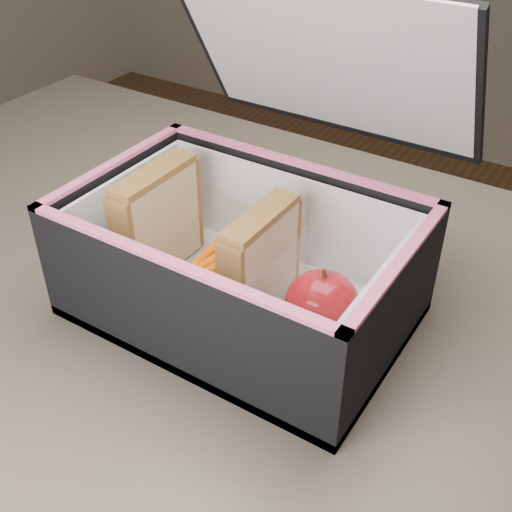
{
  "coord_description": "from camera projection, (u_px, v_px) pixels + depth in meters",
  "views": [
    {
      "loc": [
        0.3,
        -0.38,
        1.17
      ],
      "look_at": [
        0.03,
        0.03,
        0.81
      ],
      "focal_mm": 45.0,
      "sensor_mm": 36.0,
      "label": 1
    }
  ],
  "objects": [
    {
      "name": "kitchen_table",
      "position": [
        216.0,
        375.0,
        0.69
      ],
      "size": [
        1.2,
        0.8,
        0.75
      ],
      "color": "brown",
      "rests_on": "ground"
    },
    {
      "name": "lunch_bag",
      "position": [
        244.0,
        253.0,
        0.6
      ],
      "size": [
        0.31,
        0.31,
        0.29
      ],
      "color": "black",
      "rests_on": "kitchen_table"
    },
    {
      "name": "plastic_tub",
      "position": [
        208.0,
        259.0,
        0.62
      ],
      "size": [
        0.17,
        0.12,
        0.07
      ],
      "primitive_type": null,
      "color": "white",
      "rests_on": "lunch_bag"
    },
    {
      "name": "sandwich_left",
      "position": [
        158.0,
        221.0,
        0.64
      ],
      "size": [
        0.03,
        0.1,
        0.11
      ],
      "color": "tan",
      "rests_on": "plastic_tub"
    },
    {
      "name": "sandwich_right",
      "position": [
        260.0,
        262.0,
        0.58
      ],
      "size": [
        0.03,
        0.09,
        0.1
      ],
      "color": "tan",
      "rests_on": "plastic_tub"
    },
    {
      "name": "carrot_sticks",
      "position": [
        215.0,
        270.0,
        0.63
      ],
      "size": [
        0.04,
        0.13,
        0.03
      ],
      "color": "#E94407",
      "rests_on": "plastic_tub"
    },
    {
      "name": "paper_napkin",
      "position": [
        322.0,
        329.0,
        0.59
      ],
      "size": [
        0.1,
        0.1,
        0.01
      ],
      "primitive_type": "cube",
      "rotation": [
        0.0,
        0.0,
        0.42
      ],
      "color": "white",
      "rests_on": "lunch_bag"
    },
    {
      "name": "red_apple",
      "position": [
        322.0,
        305.0,
        0.56
      ],
      "size": [
        0.08,
        0.08,
        0.07
      ],
      "rotation": [
        0.0,
        0.0,
        -0.22
      ],
      "color": "maroon",
      "rests_on": "paper_napkin"
    }
  ]
}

